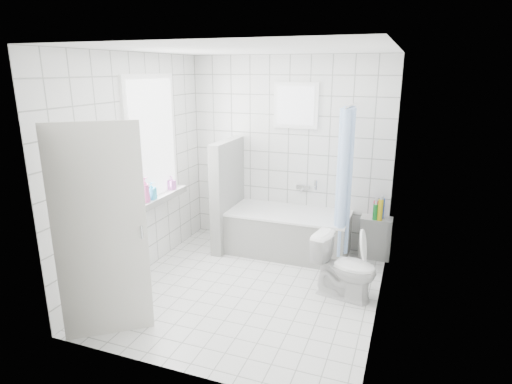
% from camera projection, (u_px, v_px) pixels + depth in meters
% --- Properties ---
extents(ground, '(3.00, 3.00, 0.00)m').
position_uv_depth(ground, '(249.00, 289.00, 4.88)').
color(ground, white).
rests_on(ground, ground).
extents(ceiling, '(3.00, 3.00, 0.00)m').
position_uv_depth(ceiling, '(248.00, 49.00, 4.16)').
color(ceiling, white).
rests_on(ceiling, ground).
extents(wall_back, '(2.80, 0.02, 2.60)m').
position_uv_depth(wall_back, '(288.00, 153.00, 5.87)').
color(wall_back, white).
rests_on(wall_back, ground).
extents(wall_front, '(2.80, 0.02, 2.60)m').
position_uv_depth(wall_front, '(176.00, 225.00, 3.17)').
color(wall_front, white).
rests_on(wall_front, ground).
extents(wall_left, '(0.02, 3.00, 2.60)m').
position_uv_depth(wall_left, '(137.00, 168.00, 4.99)').
color(wall_left, white).
rests_on(wall_left, ground).
extents(wall_right, '(0.02, 3.00, 2.60)m').
position_uv_depth(wall_right, '(386.00, 191.00, 4.05)').
color(wall_right, white).
rests_on(wall_right, ground).
extents(window_left, '(0.01, 0.90, 1.40)m').
position_uv_depth(window_left, '(153.00, 139.00, 5.16)').
color(window_left, white).
rests_on(window_left, wall_left).
extents(window_back, '(0.50, 0.01, 0.50)m').
position_uv_depth(window_back, '(296.00, 106.00, 5.62)').
color(window_back, white).
rests_on(window_back, wall_back).
extents(window_sill, '(0.18, 1.02, 0.08)m').
position_uv_depth(window_sill, '(160.00, 198.00, 5.35)').
color(window_sill, white).
rests_on(window_sill, wall_left).
extents(door, '(0.66, 0.51, 2.00)m').
position_uv_depth(door, '(101.00, 234.00, 3.80)').
color(door, silver).
rests_on(door, ground).
extents(bathtub, '(1.60, 0.77, 0.58)m').
position_uv_depth(bathtub, '(288.00, 232.00, 5.77)').
color(bathtub, white).
rests_on(bathtub, ground).
extents(partition_wall, '(0.15, 0.85, 1.50)m').
position_uv_depth(partition_wall, '(228.00, 194.00, 5.89)').
color(partition_wall, white).
rests_on(partition_wall, ground).
extents(tiled_ledge, '(0.40, 0.24, 0.55)m').
position_uv_depth(tiled_ledge, '(375.00, 238.00, 5.63)').
color(tiled_ledge, white).
rests_on(tiled_ledge, ground).
extents(toilet, '(0.74, 0.50, 0.70)m').
position_uv_depth(toilet, '(345.00, 267.00, 4.63)').
color(toilet, white).
rests_on(toilet, ground).
extents(curtain_rod, '(0.02, 0.80, 0.02)m').
position_uv_depth(curtain_rod, '(351.00, 106.00, 5.03)').
color(curtain_rod, silver).
rests_on(curtain_rod, wall_back).
extents(shower_curtain, '(0.14, 0.48, 1.78)m').
position_uv_depth(shower_curtain, '(345.00, 182.00, 5.16)').
color(shower_curtain, '#4981D8').
rests_on(shower_curtain, curtain_rod).
extents(tub_faucet, '(0.18, 0.06, 0.06)m').
position_uv_depth(tub_faucet, '(303.00, 187.00, 5.88)').
color(tub_faucet, silver).
rests_on(tub_faucet, wall_back).
extents(sill_bottles, '(0.15, 0.72, 0.30)m').
position_uv_depth(sill_bottles, '(152.00, 189.00, 5.13)').
color(sill_bottles, '#C663BF').
rests_on(sill_bottles, window_sill).
extents(ledge_bottles, '(0.14, 0.16, 0.28)m').
position_uv_depth(ledge_bottles, '(379.00, 210.00, 5.48)').
color(ledge_bottles, blue).
rests_on(ledge_bottles, tiled_ledge).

